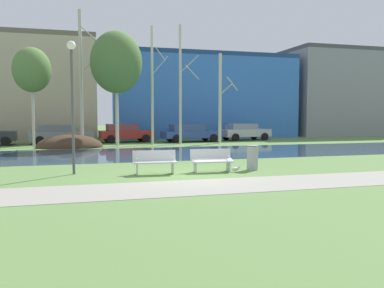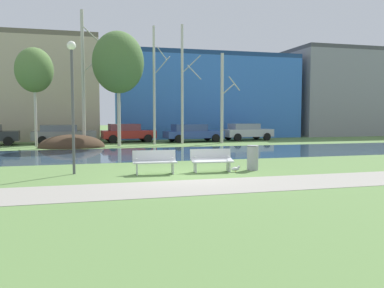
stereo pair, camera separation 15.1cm
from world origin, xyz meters
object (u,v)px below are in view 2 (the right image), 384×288
Objects in this scene: trash_bin at (253,157)px; seagull at (236,169)px; bench_left at (155,161)px; parked_wagon_fourth_blue at (192,132)px; streetlamp at (72,85)px; parked_hatch_third_red at (127,132)px; parked_sedan_second_grey at (62,134)px; parked_suv_fifth_silver at (246,131)px; bench_right at (212,160)px.

seagull is at bearing -158.16° from trash_bin.
bench_left is 0.34× the size of parked_wagon_fourth_blue.
streetlamp is at bearing 169.85° from seagull.
parked_sedan_second_grey is at bearing -175.99° from parked_hatch_third_red.
streetlamp is 17.23m from parked_hatch_third_red.
parked_wagon_fourth_blue is (2.80, 16.75, 0.62)m from seagull.
parked_sedan_second_grey is (-8.07, 17.04, 0.25)m from trash_bin.
parked_hatch_third_red is at bearing 4.01° from parked_sedan_second_grey.
bench_left is 4.17× the size of seagull.
bench_left is 1.67× the size of trash_bin.
streetlamp is 21.51m from parked_suv_fifth_silver.
parked_sedan_second_grey is (-1.27, 16.31, -2.52)m from streetlamp.
streetlamp is at bearing -119.15° from parked_wagon_fourth_blue.
parked_hatch_third_red is 5.20m from parked_wagon_fourth_blue.
parked_suv_fifth_silver reaches higher than parked_sedan_second_grey.
trash_bin is 0.23× the size of parked_suv_fifth_silver.
parked_sedan_second_grey reaches higher than bench_left.
bench_right is 18.25m from parked_sedan_second_grey.
trash_bin is (1.73, 0.08, 0.04)m from bench_right.
bench_left reaches higher than seagull.
bench_left is 17.48m from parked_hatch_third_red.
trash_bin is at bearing -79.69° from parked_hatch_third_red.
trash_bin is 0.20× the size of parked_wagon_fourth_blue.
parked_suv_fifth_silver is at bearing -1.66° from parked_hatch_third_red.
bench_right reaches higher than seagull.
parked_hatch_third_red is 0.89× the size of parked_wagon_fourth_blue.
parked_suv_fifth_silver is (6.94, 17.09, 0.26)m from trash_bin.
parked_sedan_second_grey is 10.04m from parked_wagon_fourth_blue.
bench_right is 5.85m from streetlamp.
bench_right is 0.34× the size of streetlamp.
parked_suv_fifth_silver is at bearing 0.20° from parked_sedan_second_grey.
parked_suv_fifth_silver is (15.01, 0.05, 0.01)m from parked_sedan_second_grey.
parked_hatch_third_red is (-2.32, 17.72, 0.64)m from seagull.
bench_left is 0.38× the size of parked_hatch_third_red.
trash_bin is at bearing -96.78° from parked_wagon_fourth_blue.
streetlamp is (-5.95, 1.07, 3.15)m from seagull.
streetlamp is at bearing 164.38° from bench_left.
streetlamp is 1.01× the size of parked_sedan_second_grey.
bench_left is 17.61m from parked_sedan_second_grey.
seagull is (-0.84, -0.34, -0.38)m from trash_bin.
parked_sedan_second_grey is 4.92m from parked_hatch_third_red.
streetlamp reaches higher than parked_suv_fifth_silver.
bench_left is 0.34× the size of streetlamp.
parked_suv_fifth_silver is at bearing 7.78° from parked_wagon_fourth_blue.
parked_hatch_third_red is at bearing 94.69° from bench_right.
seagull is at bearing -10.15° from streetlamp.
bench_right is at bearing -177.50° from trash_bin.
trash_bin is 0.23× the size of parked_hatch_third_red.
seagull is 16.99m from parked_wagon_fourth_blue.
parked_sedan_second_grey is (-6.34, 17.11, 0.28)m from bench_right.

